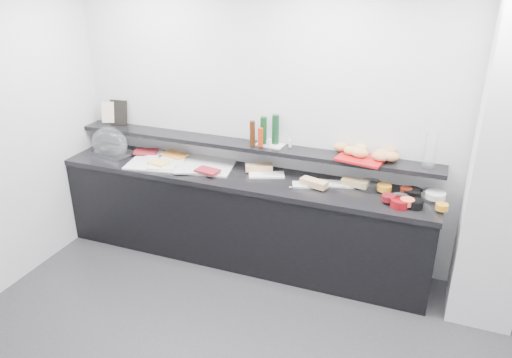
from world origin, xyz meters
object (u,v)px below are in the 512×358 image
(cloche_base, at_px, (114,153))
(framed_print, at_px, (118,113))
(bread_tray, at_px, (361,159))
(carafe, at_px, (430,152))
(condiment_tray, at_px, (270,145))
(sandwich_plate_mid, at_px, (310,185))

(cloche_base, height_order, framed_print, framed_print)
(bread_tray, xyz_separation_m, carafe, (0.56, 0.00, 0.14))
(carafe, bearing_deg, condiment_tray, 177.55)
(sandwich_plate_mid, distance_m, carafe, 1.05)
(sandwich_plate_mid, bearing_deg, cloche_base, 159.80)
(cloche_base, distance_m, carafe, 3.08)
(framed_print, distance_m, condiment_tray, 1.71)
(carafe, bearing_deg, sandwich_plate_mid, -170.93)
(cloche_base, bearing_deg, condiment_tray, 18.19)
(condiment_tray, distance_m, carafe, 1.43)
(condiment_tray, bearing_deg, cloche_base, -167.74)
(bread_tray, bearing_deg, condiment_tray, -174.41)
(bread_tray, distance_m, carafe, 0.58)
(cloche_base, relative_size, sandwich_plate_mid, 1.28)
(condiment_tray, height_order, bread_tray, bread_tray)
(carafe, bearing_deg, framed_print, 178.36)
(sandwich_plate_mid, height_order, carafe, carafe)
(framed_print, relative_size, carafe, 0.87)
(framed_print, distance_m, bread_tray, 2.57)
(framed_print, xyz_separation_m, condiment_tray, (1.71, -0.03, -0.12))
(framed_print, xyz_separation_m, bread_tray, (2.57, -0.09, -0.12))
(cloche_base, relative_size, carafe, 1.32)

